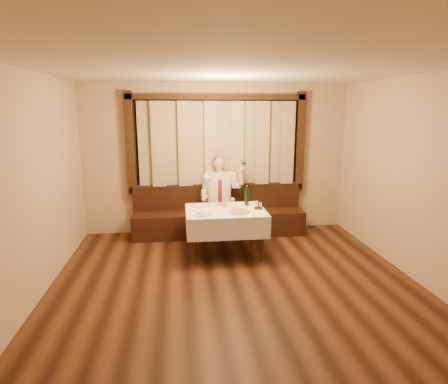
{
  "coord_description": "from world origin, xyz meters",
  "views": [
    {
      "loc": [
        -0.73,
        -4.06,
        2.35
      ],
      "look_at": [
        0.0,
        1.9,
        1.0
      ],
      "focal_mm": 30.0,
      "sensor_mm": 36.0,
      "label": 1
    }
  ],
  "objects": [
    {
      "name": "pasta_cream",
      "position": [
        -0.37,
        1.44,
        0.8
      ],
      "size": [
        0.29,
        0.29,
        0.1
      ],
      "rotation": [
        0.0,
        0.0,
        0.15
      ],
      "color": "white",
      "rests_on": "dining_table"
    },
    {
      "name": "room",
      "position": [
        -0.0,
        0.97,
        1.5
      ],
      "size": [
        5.01,
        6.01,
        2.81
      ],
      "color": "black",
      "rests_on": "ground"
    },
    {
      "name": "seated_man",
      "position": [
        0.02,
        2.63,
        0.85
      ],
      "size": [
        0.83,
        0.62,
        1.49
      ],
      "color": "black",
      "rests_on": "ground"
    },
    {
      "name": "green_bottle",
      "position": [
        0.38,
        1.91,
        0.9
      ],
      "size": [
        0.07,
        0.07,
        0.34
      ],
      "rotation": [
        0.0,
        0.0,
        -0.24
      ],
      "color": "#0D3F16",
      "rests_on": "dining_table"
    },
    {
      "name": "pizza",
      "position": [
        0.19,
        1.51,
        0.77
      ],
      "size": [
        0.33,
        0.33,
        0.04
      ],
      "rotation": [
        0.0,
        0.0,
        -0.22
      ],
      "color": "white",
      "rests_on": "dining_table"
    },
    {
      "name": "dining_table",
      "position": [
        0.0,
        1.7,
        0.65
      ],
      "size": [
        1.27,
        0.97,
        0.76
      ],
      "color": "black",
      "rests_on": "ground"
    },
    {
      "name": "pasta_red",
      "position": [
        -0.04,
        1.95,
        0.79
      ],
      "size": [
        0.26,
        0.26,
        0.09
      ],
      "rotation": [
        0.0,
        0.0,
        -0.4
      ],
      "color": "white",
      "rests_on": "dining_table"
    },
    {
      "name": "table_wine_glass",
      "position": [
        0.13,
        1.78,
        0.88
      ],
      "size": [
        0.07,
        0.07,
        0.18
      ],
      "rotation": [
        0.0,
        0.0,
        0.27
      ],
      "color": "white",
      "rests_on": "dining_table"
    },
    {
      "name": "banquette",
      "position": [
        0.0,
        2.72,
        0.31
      ],
      "size": [
        3.2,
        0.61,
        0.94
      ],
      "color": "black",
      "rests_on": "ground"
    },
    {
      "name": "cruet_caddy",
      "position": [
        0.53,
        1.65,
        0.8
      ],
      "size": [
        0.14,
        0.1,
        0.13
      ],
      "rotation": [
        0.0,
        0.0,
        -0.36
      ],
      "color": "black",
      "rests_on": "dining_table"
    }
  ]
}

